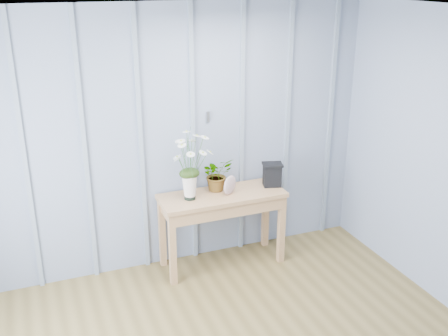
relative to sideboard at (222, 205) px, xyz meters
name	(u,v)px	position (x,y,z in m)	size (l,w,h in m)	color
room_shell	(218,92)	(-0.45, -1.08, 1.35)	(4.00, 4.50, 2.50)	#8591AD
sideboard	(222,205)	(0.00, 0.00, 0.00)	(1.20, 0.45, 0.75)	#AB7C50
daisy_vase	(189,157)	(-0.32, 0.00, 0.53)	(0.47, 0.35, 0.66)	black
spider_plant	(217,174)	(-0.01, 0.11, 0.28)	(0.29, 0.25, 0.32)	#1C330F
felt_disc_vessel	(230,185)	(0.07, -0.03, 0.21)	(0.19, 0.05, 0.19)	#905768
carved_box	(272,174)	(0.53, 0.01, 0.23)	(0.22, 0.19, 0.23)	black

